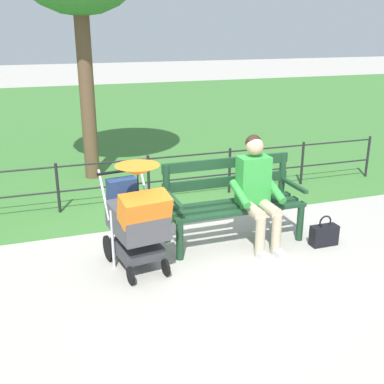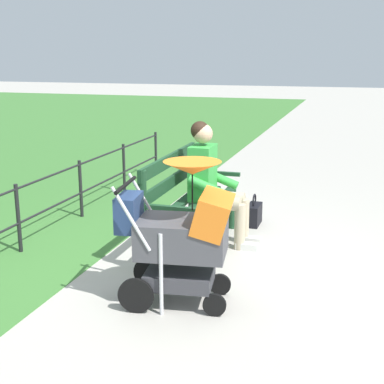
{
  "view_description": "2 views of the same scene",
  "coord_description": "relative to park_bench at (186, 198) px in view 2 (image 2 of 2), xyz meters",
  "views": [
    {
      "loc": [
        1.52,
        4.66,
        2.42
      ],
      "look_at": [
        -0.04,
        0.15,
        0.75
      ],
      "focal_mm": 44.25,
      "sensor_mm": 36.0,
      "label": 1
    },
    {
      "loc": [
        4.34,
        1.49,
        1.92
      ],
      "look_at": [
        0.03,
        0.15,
        0.76
      ],
      "focal_mm": 50.32,
      "sensor_mm": 36.0,
      "label": 2
    }
  ],
  "objects": [
    {
      "name": "ground_plane",
      "position": [
        0.63,
        0.12,
        -0.53
      ],
      "size": [
        60.0,
        60.0,
        0.0
      ],
      "primitive_type": "plane",
      "color": "#ADA89E"
    },
    {
      "name": "park_bench",
      "position": [
        0.0,
        0.0,
        0.0
      ],
      "size": [
        1.6,
        0.61,
        0.96
      ],
      "color": "#193D23",
      "rests_on": "ground"
    },
    {
      "name": "person_on_bench",
      "position": [
        -0.21,
        0.22,
        0.15
      ],
      "size": [
        0.53,
        0.74,
        1.28
      ],
      "color": "tan",
      "rests_on": "ground"
    },
    {
      "name": "stroller",
      "position": [
        1.22,
        0.37,
        0.07
      ],
      "size": [
        0.61,
        0.94,
        1.15
      ],
      "color": "black",
      "rests_on": "ground"
    },
    {
      "name": "handbag",
      "position": [
        -0.95,
        0.52,
        -0.4
      ],
      "size": [
        0.32,
        0.14,
        0.37
      ],
      "color": "black",
      "rests_on": "ground"
    },
    {
      "name": "park_fence",
      "position": [
        0.35,
        -1.54,
        -0.11
      ],
      "size": [
        7.6,
        0.04,
        0.7
      ],
      "color": "black",
      "rests_on": "ground"
    }
  ]
}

